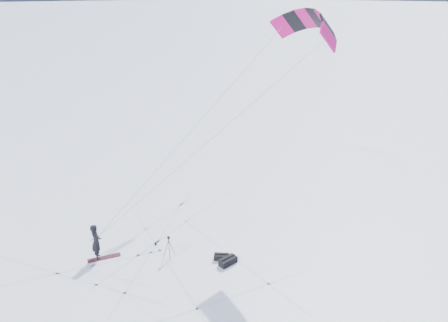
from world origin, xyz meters
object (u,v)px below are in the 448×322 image
object	(u,v)px
gear_bag_a	(228,261)
gear_bag_b	(222,257)
snowboard	(104,258)
tripod	(169,244)
snowkiter	(98,258)

from	to	relation	value
gear_bag_a	gear_bag_b	size ratio (longest dim) A/B	1.19
snowboard	gear_bag_b	world-z (taller)	gear_bag_b
snowboard	gear_bag_a	xyz separation A→B (m)	(5.96, -2.19, 0.16)
tripod	gear_bag_b	size ratio (longest dim) A/B	1.47
snowkiter	gear_bag_a	xyz separation A→B (m)	(6.25, -2.29, 0.18)
gear_bag_b	gear_bag_a	bearing A→B (deg)	-47.26
gear_bag_b	snowboard	bearing A→B (deg)	-176.50
snowkiter	gear_bag_a	world-z (taller)	snowkiter
snowkiter	gear_bag_b	xyz separation A→B (m)	(6.05, -1.82, 0.15)
snowkiter	tripod	world-z (taller)	tripod
snowboard	snowkiter	bearing A→B (deg)	154.27
gear_bag_a	tripod	bearing A→B (deg)	129.10
tripod	gear_bag_b	xyz separation A→B (m)	(2.53, -0.86, -0.65)
snowboard	tripod	world-z (taller)	tripod
gear_bag_a	gear_bag_b	xyz separation A→B (m)	(-0.19, 0.47, -0.03)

